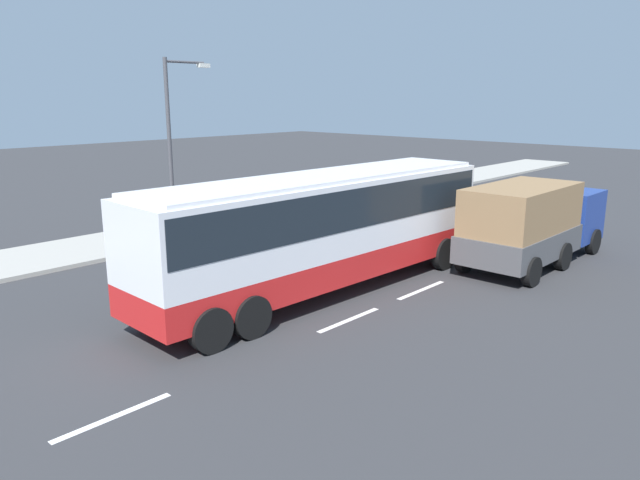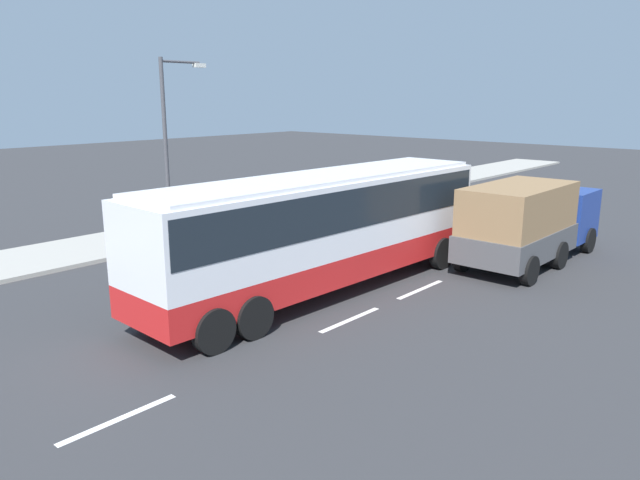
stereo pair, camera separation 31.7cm
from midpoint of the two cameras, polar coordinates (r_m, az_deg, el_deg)
The scene contains 8 objects.
ground_plane at distance 19.65m, azimuth -0.55°, elevation -3.79°, with size 120.00×120.00×0.00m, color #333335.
sidewalk_curb at distance 26.49m, azimuth -15.42°, elevation 0.45°, with size 80.00×4.00×0.15m, color #A8A399.
lane_centreline at distance 17.48m, azimuth 5.79°, elevation -6.06°, with size 30.76×0.16×0.01m.
coach_bus at distance 17.91m, azimuth -0.16°, elevation 1.87°, with size 12.57×3.07×3.59m.
cargo_truck at distance 22.51m, azimuth 18.83°, elevation 1.82°, with size 7.26×2.63×2.91m.
car_red_compact at distance 28.84m, azimuth 10.32°, elevation 3.23°, with size 4.51×1.98×1.52m.
pedestrian_near_curb at distance 26.77m, azimuth -9.89°, elevation 3.00°, with size 0.32×0.32×1.57m.
street_lamp at distance 24.58m, azimuth -14.38°, elevation 9.45°, with size 2.11×0.24×7.12m.
Camera 2 is at (-13.97, -12.51, 5.84)m, focal length 33.77 mm.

